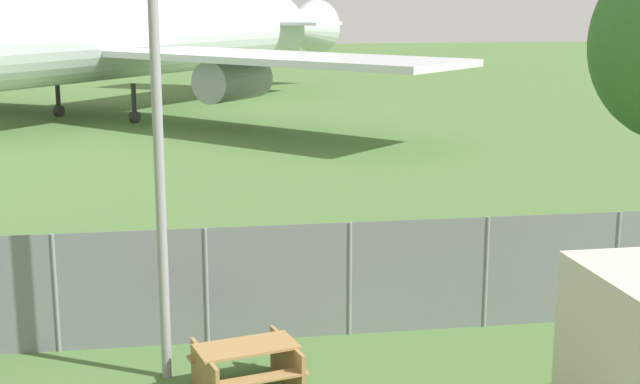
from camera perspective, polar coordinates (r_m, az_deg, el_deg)
perimeter_fence at (r=15.73m, az=-7.28°, el=-5.99°), size 56.07×0.07×2.09m
airplane at (r=45.45m, az=-15.68°, el=9.32°), size 34.08×40.49×12.60m
picnic_bench_near_cabin at (r=13.95m, az=-4.72°, el=-10.87°), size 1.82×1.73×0.76m
light_mast at (r=13.59m, az=-10.59°, el=10.45°), size 0.44×0.44×9.31m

